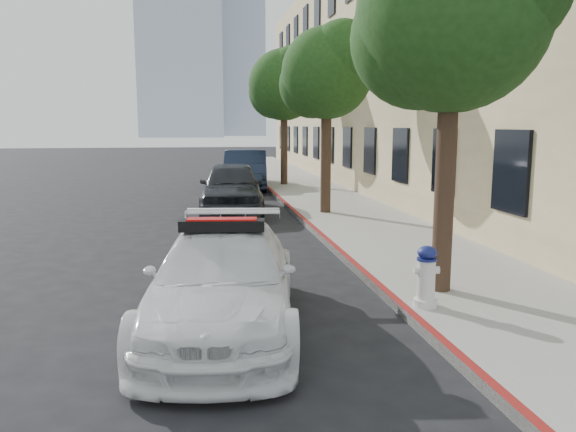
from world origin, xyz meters
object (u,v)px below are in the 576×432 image
(parked_car_mid, at_px, (232,187))
(fire_hydrant, at_px, (426,277))
(police_car, at_px, (223,279))
(parked_car_far, at_px, (246,170))

(parked_car_mid, height_order, fire_hydrant, parked_car_mid)
(police_car, xyz_separation_m, fire_hydrant, (2.84, 0.02, -0.10))
(parked_car_mid, xyz_separation_m, fire_hydrant, (2.12, -10.02, -0.21))
(parked_car_mid, distance_m, parked_car_far, 6.40)
(parked_car_mid, distance_m, fire_hydrant, 10.25)
(police_car, bearing_deg, parked_car_mid, 93.16)
(police_car, relative_size, parked_car_far, 0.97)
(parked_car_far, height_order, fire_hydrant, parked_car_far)
(parked_car_far, bearing_deg, parked_car_mid, -92.91)
(parked_car_mid, height_order, parked_car_far, parked_car_far)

